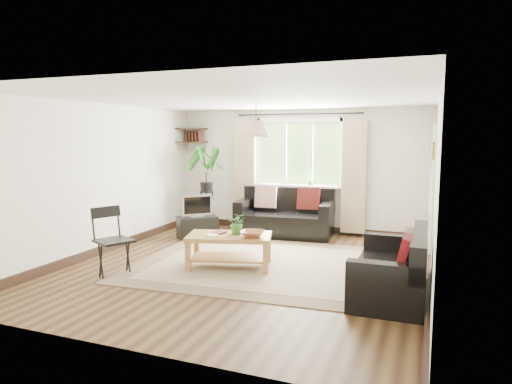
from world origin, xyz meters
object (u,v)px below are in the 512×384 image
at_px(sofa_right, 390,264).
at_px(folding_chair, 114,242).
at_px(sofa_back, 285,213).
at_px(palm_stand, 207,188).
at_px(tv_stand, 197,227).
at_px(coffee_table, 229,251).

xyz_separation_m(sofa_right, folding_chair, (-3.56, -0.55, 0.09)).
height_order(sofa_back, palm_stand, palm_stand).
height_order(tv_stand, folding_chair, folding_chair).
relative_size(coffee_table, folding_chair, 1.28).
height_order(coffee_table, palm_stand, palm_stand).
distance_m(sofa_back, tv_stand, 1.67).
relative_size(sofa_right, tv_stand, 2.21).
xyz_separation_m(sofa_right, coffee_table, (-2.25, 0.34, -0.13)).
distance_m(palm_stand, folding_chair, 3.22).
bearing_deg(coffee_table, palm_stand, 123.99).
relative_size(coffee_table, tv_stand, 1.64).
height_order(coffee_table, tv_stand, coffee_table).
height_order(sofa_back, folding_chair, folding_chair).
relative_size(sofa_back, sofa_right, 1.12).
distance_m(coffee_table, palm_stand, 2.83).
distance_m(tv_stand, folding_chair, 2.50).
relative_size(sofa_back, coffee_table, 1.52).
height_order(palm_stand, folding_chair, palm_stand).
distance_m(sofa_right, coffee_table, 2.28).
distance_m(sofa_back, coffee_table, 2.35).
bearing_deg(folding_chair, sofa_back, 2.14).
distance_m(sofa_back, palm_stand, 1.69).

